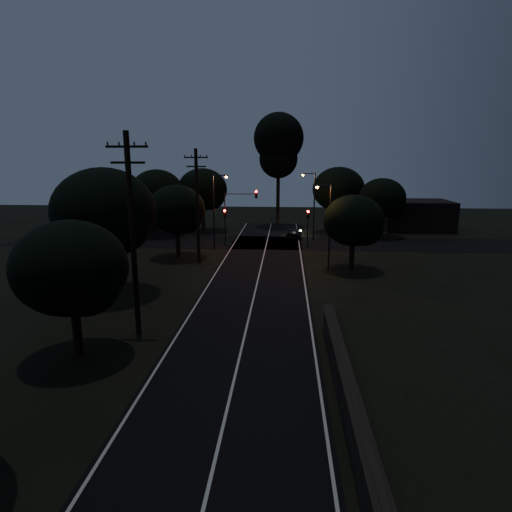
{
  "coord_description": "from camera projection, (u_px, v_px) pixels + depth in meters",
  "views": [
    {
      "loc": [
        2.18,
        -7.02,
        9.6
      ],
      "look_at": [
        0.0,
        24.0,
        2.5
      ],
      "focal_mm": 30.0,
      "sensor_mm": 36.0,
      "label": 1
    }
  ],
  "objects": [
    {
      "name": "road_surface",
      "position": [
        261.0,
        265.0,
        39.37
      ],
      "size": [
        60.0,
        70.0,
        0.03
      ],
      "color": "black",
      "rests_on": "ground"
    },
    {
      "name": "retaining_wall",
      "position": [
        490.0,
        505.0,
        11.36
      ],
      "size": [
        6.93,
        26.0,
        1.6
      ],
      "color": "black",
      "rests_on": "ground"
    },
    {
      "name": "utility_pole_mid",
      "position": [
        132.0,
        233.0,
        22.83
      ],
      "size": [
        2.2,
        0.3,
        11.0
      ],
      "color": "black",
      "rests_on": "ground"
    },
    {
      "name": "utility_pole_far",
      "position": [
        197.0,
        204.0,
        39.42
      ],
      "size": [
        2.2,
        0.3,
        10.5
      ],
      "color": "black",
      "rests_on": "ground"
    },
    {
      "name": "tree_left_b",
      "position": [
        74.0,
        271.0,
        20.23
      ],
      "size": [
        5.36,
        5.36,
        6.82
      ],
      "color": "black",
      "rests_on": "ground"
    },
    {
      "name": "tree_left_c",
      "position": [
        107.0,
        214.0,
        29.76
      ],
      "size": [
        7.16,
        7.16,
        9.04
      ],
      "color": "black",
      "rests_on": "ground"
    },
    {
      "name": "tree_left_d",
      "position": [
        178.0,
        211.0,
        41.6
      ],
      "size": [
        5.63,
        5.63,
        7.14
      ],
      "color": "black",
      "rests_on": "ground"
    },
    {
      "name": "tree_far_nw",
      "position": [
        204.0,
        191.0,
        57.0
      ],
      "size": [
        6.61,
        6.61,
        8.37
      ],
      "color": "black",
      "rests_on": "ground"
    },
    {
      "name": "tree_far_w",
      "position": [
        159.0,
        193.0,
        53.46
      ],
      "size": [
        6.52,
        6.52,
        8.31
      ],
      "color": "black",
      "rests_on": "ground"
    },
    {
      "name": "tree_far_ne",
      "position": [
        340.0,
        190.0,
        55.74
      ],
      "size": [
        6.78,
        6.78,
        8.57
      ],
      "color": "black",
      "rests_on": "ground"
    },
    {
      "name": "tree_far_e",
      "position": [
        384.0,
        199.0,
        52.68
      ],
      "size": [
        5.74,
        5.74,
        7.28
      ],
      "color": "black",
      "rests_on": "ground"
    },
    {
      "name": "tree_right_a",
      "position": [
        356.0,
        222.0,
        36.67
      ],
      "size": [
        5.2,
        5.2,
        6.61
      ],
      "color": "black",
      "rests_on": "ground"
    },
    {
      "name": "tall_pine",
      "position": [
        279.0,
        145.0,
        59.97
      ],
      "size": [
        7.0,
        7.0,
        15.91
      ],
      "color": "black",
      "rests_on": "ground"
    },
    {
      "name": "building_left",
      "position": [
        129.0,
        212.0,
        60.56
      ],
      "size": [
        10.0,
        8.0,
        4.4
      ],
      "primitive_type": "cube",
      "color": "black",
      "rests_on": "ground"
    },
    {
      "name": "building_right",
      "position": [
        415.0,
        215.0,
        58.84
      ],
      "size": [
        9.0,
        7.0,
        4.0
      ],
      "primitive_type": "cube",
      "color": "black",
      "rests_on": "ground"
    },
    {
      "name": "signal_left",
      "position": [
        225.0,
        221.0,
        47.68
      ],
      "size": [
        0.28,
        0.35,
        4.1
      ],
      "color": "black",
      "rests_on": "ground"
    },
    {
      "name": "signal_right",
      "position": [
        308.0,
        221.0,
        47.05
      ],
      "size": [
        0.28,
        0.35,
        4.1
      ],
      "color": "black",
      "rests_on": "ground"
    },
    {
      "name": "signal_mast",
      "position": [
        240.0,
        207.0,
        47.24
      ],
      "size": [
        3.7,
        0.35,
        6.25
      ],
      "color": "black",
      "rests_on": "ground"
    },
    {
      "name": "streetlight_a",
      "position": [
        215.0,
        206.0,
        45.4
      ],
      "size": [
        1.66,
        0.26,
        8.0
      ],
      "color": "black",
      "rests_on": "ground"
    },
    {
      "name": "streetlight_b",
      "position": [
        313.0,
        202.0,
        50.51
      ],
      "size": [
        1.66,
        0.26,
        8.0
      ],
      "color": "black",
      "rests_on": "ground"
    },
    {
      "name": "streetlight_c",
      "position": [
        328.0,
        221.0,
        36.92
      ],
      "size": [
        1.46,
        0.26,
        7.5
      ],
      "color": "black",
      "rests_on": "ground"
    },
    {
      "name": "car",
      "position": [
        294.0,
        233.0,
        52.47
      ],
      "size": [
        2.11,
        4.05,
        1.32
      ],
      "primitive_type": "imported",
      "rotation": [
        0.0,
        0.0,
        2.99
      ],
      "color": "black",
      "rests_on": "ground"
    }
  ]
}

